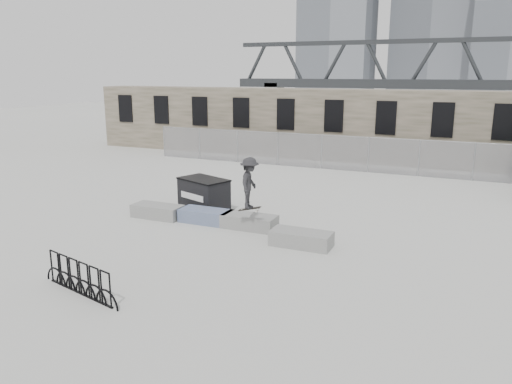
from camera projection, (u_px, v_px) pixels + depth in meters
ground at (224, 227)px, 18.42m from camera, size 120.00×120.00×0.00m
stone_wall at (339, 124)px, 32.33m from camera, size 36.00×2.58×4.50m
chainlink_fence at (321, 151)px, 29.29m from camera, size 22.06×0.06×2.02m
planter_far_left at (158, 211)px, 19.58m from camera, size 2.00×0.90×0.50m
planter_center_left at (206, 215)px, 18.93m from camera, size 2.00×0.90×0.50m
planter_center_right at (249, 221)px, 18.21m from camera, size 2.00×0.90×0.50m
planter_offset at (301, 238)px, 16.35m from camera, size 2.00×0.90×0.50m
dumpster at (204, 194)px, 20.46m from camera, size 2.35×1.89×1.35m
bike_rack at (79, 278)px, 12.77m from camera, size 3.06×0.82×0.90m
truss_bridge at (497, 84)px, 62.42m from camera, size 70.00×3.00×9.80m
skateboarder at (250, 183)px, 17.14m from camera, size 0.85×1.25×1.91m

